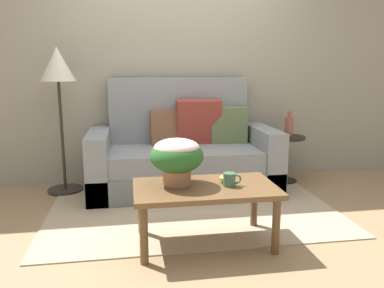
# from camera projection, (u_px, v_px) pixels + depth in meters

# --- Properties ---
(ground_plane) EXTENTS (14.00, 14.00, 0.00)m
(ground_plane) POSITION_uv_depth(u_px,v_px,m) (196.00, 218.00, 3.29)
(ground_plane) COLOR #997A56
(wall_back) EXTENTS (6.40, 0.12, 2.99)m
(wall_back) POSITION_uv_depth(u_px,v_px,m) (176.00, 47.00, 4.26)
(wall_back) COLOR gray
(wall_back) RESTS_ON ground
(area_rug) EXTENTS (2.55, 1.61, 0.01)m
(area_rug) POSITION_uv_depth(u_px,v_px,m) (193.00, 210.00, 3.46)
(area_rug) COLOR tan
(area_rug) RESTS_ON ground
(couch) EXTENTS (1.92, 0.87, 1.16)m
(couch) POSITION_uv_depth(u_px,v_px,m) (184.00, 156.00, 4.04)
(couch) COLOR slate
(couch) RESTS_ON ground
(coffee_table) EXTENTS (1.02, 0.59, 0.44)m
(coffee_table) POSITION_uv_depth(u_px,v_px,m) (205.00, 194.00, 2.75)
(coffee_table) COLOR brown
(coffee_table) RESTS_ON ground
(side_table) EXTENTS (0.39, 0.39, 0.53)m
(side_table) POSITION_uv_depth(u_px,v_px,m) (287.00, 150.00, 4.27)
(side_table) COLOR black
(side_table) RESTS_ON ground
(floor_lamp) EXTENTS (0.36, 0.36, 1.47)m
(floor_lamp) POSITION_uv_depth(u_px,v_px,m) (58.00, 78.00, 3.77)
(floor_lamp) COLOR #2D2823
(floor_lamp) RESTS_ON ground
(potted_plant) EXTENTS (0.39, 0.39, 0.34)m
(potted_plant) POSITION_uv_depth(u_px,v_px,m) (177.00, 156.00, 2.73)
(potted_plant) COLOR #A36B4C
(potted_plant) RESTS_ON coffee_table
(coffee_mug) EXTENTS (0.13, 0.09, 0.10)m
(coffee_mug) POSITION_uv_depth(u_px,v_px,m) (230.00, 180.00, 2.72)
(coffee_mug) COLOR #3D664C
(coffee_mug) RESTS_ON coffee_table
(snack_bowl) EXTENTS (0.11, 0.11, 0.06)m
(snack_bowl) POSITION_uv_depth(u_px,v_px,m) (227.00, 178.00, 2.81)
(snack_bowl) COLOR gold
(snack_bowl) RESTS_ON coffee_table
(table_vase) EXTENTS (0.09, 0.09, 0.28)m
(table_vase) POSITION_uv_depth(u_px,v_px,m) (289.00, 126.00, 4.21)
(table_vase) COLOR #934C42
(table_vase) RESTS_ON side_table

